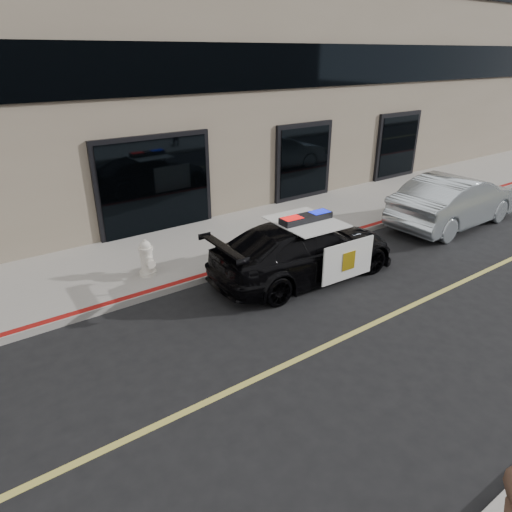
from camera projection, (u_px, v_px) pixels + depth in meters
ground at (361, 330)px, 8.80m from camera, size 120.00×120.00×0.00m
sidewalk_n at (219, 242)px, 12.67m from camera, size 60.00×3.50×0.15m
building_n at (124, 13)px, 14.14m from camera, size 60.00×7.00×12.00m
police_car at (305, 249)px, 10.65m from camera, size 2.38×4.86×1.54m
silver_sedan at (455, 201)px, 13.82m from camera, size 1.90×4.84×1.57m
fire_hydrant at (147, 259)px, 10.48m from camera, size 0.39×0.55×0.87m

